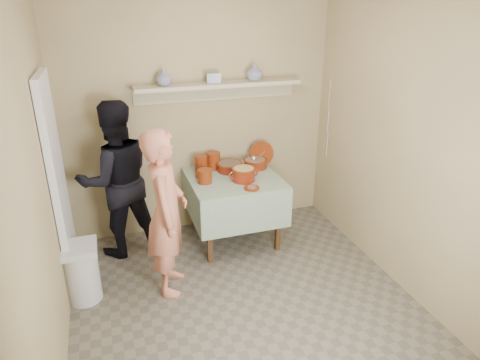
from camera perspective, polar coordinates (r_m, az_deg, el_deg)
name	(u,v)px	position (r m, az deg, el deg)	size (l,w,h in m)	color
ground	(250,314)	(3.92, 1.39, -17.39)	(3.50, 3.50, 0.00)	#635D4E
tile_panel	(59,188)	(4.09, -22.94, -1.05)	(0.06, 0.70, 2.00)	silver
plate_stack_a	(201,164)	(4.75, -5.21, 2.14)	(0.14, 0.14, 0.19)	#65220B
plate_stack_b	(213,161)	(4.84, -3.57, 2.59)	(0.16, 0.16, 0.19)	#65220B
bowl_stack	(205,176)	(4.47, -4.71, 0.51)	(0.15, 0.15, 0.15)	#65220B
empty_bowl	(203,175)	(4.65, -5.00, 0.73)	(0.16, 0.16, 0.05)	#65220B
propped_lid	(262,154)	(4.98, 2.90, 3.52)	(0.29, 0.29, 0.02)	#65220B
vase_right	(255,72)	(4.76, 1.96, 14.21)	(0.18, 0.18, 0.19)	navy
vase_left	(164,77)	(4.54, -10.12, 13.35)	(0.16, 0.16, 0.17)	navy
ceramic_box	(214,78)	(4.64, -3.52, 13.43)	(0.15, 0.10, 0.10)	navy
person_cook	(167,213)	(3.87, -9.76, -4.37)	(0.57, 0.37, 1.56)	#D0765A
person_helper	(117,180)	(4.56, -16.10, 0.01)	(0.80, 0.63, 1.65)	black
room_shell	(252,137)	(3.13, 1.66, 5.73)	(3.04, 3.54, 2.62)	tan
serving_table	(234,187)	(4.68, -0.85, -0.92)	(0.97, 0.97, 0.76)	#4C2D16
cazuela_meat_a	(230,166)	(4.78, -1.39, 1.88)	(0.30, 0.30, 0.10)	#5F1105
cazuela_meat_b	(255,163)	(4.88, 2.06, 2.33)	(0.28, 0.28, 0.10)	#5F1105
ladle	(254,158)	(4.87, 1.91, 2.94)	(0.08, 0.26, 0.19)	silver
cazuela_rice	(244,173)	(4.51, 0.48, 0.91)	(0.33, 0.25, 0.14)	#5F1105
front_plate	(252,188)	(4.33, 1.57, -1.07)	(0.16, 0.16, 0.03)	#65220B
wall_shelf	(218,86)	(4.70, -2.90, 12.35)	(1.80, 0.25, 0.21)	#BBB08B
trash_bin	(82,272)	(4.16, -20.34, -11.48)	(0.32, 0.32, 0.56)	silver
electrical_cord	(328,119)	(5.12, 11.69, 7.93)	(0.01, 0.05, 0.90)	silver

